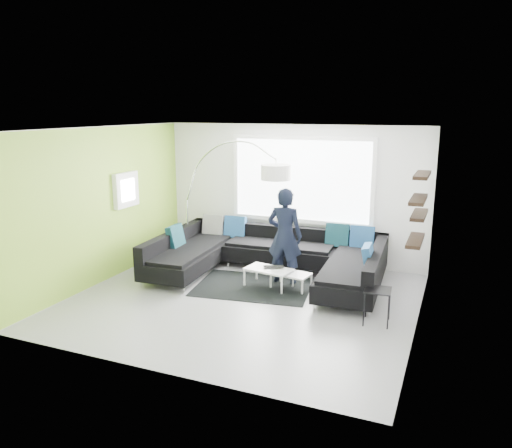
# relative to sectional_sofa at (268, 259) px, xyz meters

# --- Properties ---
(ground) EXTENTS (5.50, 5.50, 0.00)m
(ground) POSITION_rel_sectional_sofa_xyz_m (0.00, -1.14, -0.39)
(ground) COLOR gray
(ground) RESTS_ON ground
(room_shell) EXTENTS (5.54, 5.04, 2.82)m
(room_shell) POSITION_rel_sectional_sofa_xyz_m (0.04, -0.94, 1.42)
(room_shell) COLOR white
(room_shell) RESTS_ON ground
(sectional_sofa) EXTENTS (4.25, 2.77, 0.89)m
(sectional_sofa) POSITION_rel_sectional_sofa_xyz_m (0.00, 0.00, 0.00)
(sectional_sofa) COLOR black
(sectional_sofa) RESTS_ON ground
(rug) EXTENTS (2.20, 1.73, 0.01)m
(rug) POSITION_rel_sectional_sofa_xyz_m (-0.09, -0.49, -0.39)
(rug) COLOR black
(rug) RESTS_ON ground
(coffee_table) EXTENTS (1.12, 0.76, 0.34)m
(coffee_table) POSITION_rel_sectional_sofa_xyz_m (0.36, -0.34, -0.22)
(coffee_table) COLOR white
(coffee_table) RESTS_ON ground
(arc_lamp) EXTENTS (2.52, 1.41, 2.53)m
(arc_lamp) POSITION_rel_sectional_sofa_xyz_m (-1.97, 0.48, 0.87)
(arc_lamp) COLOR silver
(arc_lamp) RESTS_ON ground
(side_table) EXTENTS (0.41, 0.41, 0.53)m
(side_table) POSITION_rel_sectional_sofa_xyz_m (2.19, -1.20, -0.13)
(side_table) COLOR black
(side_table) RESTS_ON ground
(person) EXTENTS (0.67, 0.47, 1.75)m
(person) POSITION_rel_sectional_sofa_xyz_m (0.34, -0.04, 0.48)
(person) COLOR black
(person) RESTS_ON ground
(laptop) EXTENTS (0.53, 0.50, 0.03)m
(laptop) POSITION_rel_sectional_sofa_xyz_m (0.25, -0.35, -0.04)
(laptop) COLOR black
(laptop) RESTS_ON coffee_table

